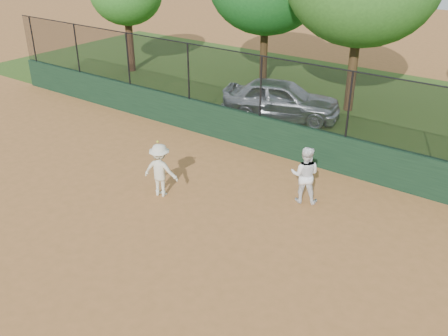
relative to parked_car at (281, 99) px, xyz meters
The scene contains 7 objects.
ground 9.16m from the parked_car, 81.11° to the right, with size 80.00×80.00×0.00m, color #AD6C38.
back_wall 3.33m from the parked_car, 64.93° to the right, with size 26.00×0.20×1.20m, color #17341F.
grass_strip 3.39m from the parked_car, 64.73° to the left, with size 36.00×12.00×0.01m, color #2C4916.
parked_car is the anchor object (origin of this frame).
player_second 6.44m from the parked_car, 54.30° to the right, with size 0.79×0.61×1.62m, color white.
player_main 7.27m from the parked_car, 87.14° to the right, with size 1.12×0.83×1.89m.
fence_assembly 3.63m from the parked_car, 65.37° to the right, with size 26.00×0.06×2.00m.
Camera 1 is at (7.59, -7.16, 6.98)m, focal length 40.00 mm.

